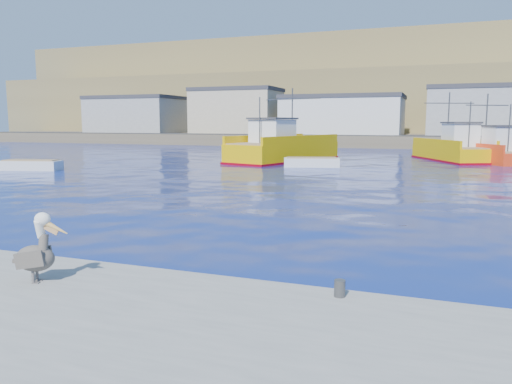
# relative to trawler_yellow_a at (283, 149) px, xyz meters

# --- Properties ---
(ground) EXTENTS (260.00, 260.00, 0.00)m
(ground) POSITION_rel_trawler_yellow_a_xyz_m (9.01, -31.95, -1.13)
(ground) COLOR #08115F
(ground) RESTS_ON ground
(dock_bollards) EXTENTS (36.20, 0.20, 0.30)m
(dock_bollards) POSITION_rel_trawler_yellow_a_xyz_m (9.61, -35.35, -0.48)
(dock_bollards) COLOR #4C4C4C
(dock_bollards) RESTS_ON dock
(far_shore) EXTENTS (200.00, 81.00, 24.00)m
(far_shore) POSITION_rel_trawler_yellow_a_xyz_m (9.02, 77.25, 7.84)
(far_shore) COLOR brown
(far_shore) RESTS_ON ground
(trawler_yellow_a) EXTENTS (7.88, 13.71, 6.73)m
(trawler_yellow_a) POSITION_rel_trawler_yellow_a_xyz_m (0.00, 0.00, 0.00)
(trawler_yellow_a) COLOR #DBA702
(trawler_yellow_a) RESTS_ON ground
(trawler_yellow_b) EXTENTS (7.48, 10.68, 6.37)m
(trawler_yellow_b) POSITION_rel_trawler_yellow_a_xyz_m (14.69, 5.63, -0.15)
(trawler_yellow_b) COLOR #DBA702
(trawler_yellow_b) RESTS_ON ground
(boat_orange) EXTENTS (6.45, 8.26, 6.02)m
(boat_orange) POSITION_rel_trawler_yellow_a_xyz_m (17.82, 4.30, -0.12)
(boat_orange) COLOR red
(boat_orange) RESTS_ON ground
(skiff_left) EXTENTS (4.58, 2.54, 0.94)m
(skiff_left) POSITION_rel_trawler_yellow_a_xyz_m (-14.94, -14.89, -0.83)
(skiff_left) COLOR silver
(skiff_left) RESTS_ON ground
(skiff_extra) EXTENTS (4.59, 2.71, 0.94)m
(skiff_extra) POSITION_rel_trawler_yellow_a_xyz_m (3.99, -5.10, -0.83)
(skiff_extra) COLOR silver
(skiff_extra) RESTS_ON ground
(pelican) EXTENTS (1.08, 0.66, 1.36)m
(pelican) POSITION_rel_trawler_yellow_a_xyz_m (6.42, -36.54, -0.05)
(pelican) COLOR #595451
(pelican) RESTS_ON dock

